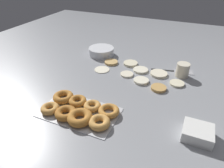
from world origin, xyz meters
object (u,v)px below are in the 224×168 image
object	(u,v)px
pancake_0	(102,69)
pancake_8	(111,62)
pancake_2	(141,70)
pancake_4	(159,88)
batter_bowl	(101,51)
container_stack	(198,133)
donut_tray	(79,110)
paper_cup	(183,70)
spatula	(179,71)
pancake_7	(141,81)
pancake_1	(159,74)
pancake_3	(127,74)
pancake_5	(131,63)
pancake_6	(177,83)

from	to	relation	value
pancake_0	pancake_8	distance (m)	0.12
pancake_0	pancake_2	size ratio (longest dim) A/B	1.04
pancake_0	pancake_4	bearing A→B (deg)	-11.68
batter_bowl	container_stack	size ratio (longest dim) A/B	1.60
pancake_0	donut_tray	distance (m)	0.44
paper_cup	spatula	bearing A→B (deg)	111.07
pancake_8	donut_tray	xyz separation A→B (m)	(0.08, -0.55, 0.01)
pancake_4	pancake_7	distance (m)	0.12
pancake_8	pancake_4	bearing A→B (deg)	-27.58
pancake_1	paper_cup	xyz separation A→B (m)	(0.13, 0.04, 0.04)
pancake_4	spatula	size ratio (longest dim) A/B	0.32
pancake_2	container_stack	bearing A→B (deg)	-50.70
pancake_7	pancake_0	bearing A→B (deg)	171.62
pancake_0	pancake_3	size ratio (longest dim) A/B	1.22
pancake_5	pancake_6	bearing A→B (deg)	-22.19
spatula	pancake_0	bearing A→B (deg)	-171.56
pancake_8	batter_bowl	distance (m)	0.16
pancake_5	spatula	bearing A→B (deg)	4.95
pancake_0	pancake_6	xyz separation A→B (m)	(0.48, 0.01, 0.00)
donut_tray	batter_bowl	world-z (taller)	batter_bowl
pancake_7	spatula	distance (m)	0.29
pancake_0	pancake_1	size ratio (longest dim) A/B	0.93
pancake_2	paper_cup	distance (m)	0.26
batter_bowl	container_stack	world-z (taller)	batter_bowl
pancake_5	donut_tray	xyz separation A→B (m)	(-0.06, -0.58, 0.01)
pancake_6	pancake_0	bearing A→B (deg)	-178.21
donut_tray	paper_cup	world-z (taller)	paper_cup
pancake_3	pancake_6	distance (m)	0.31
pancake_4	pancake_8	distance (m)	0.42
pancake_0	pancake_7	distance (m)	0.28
pancake_2	donut_tray	size ratio (longest dim) A/B	0.26
pancake_2	pancake_7	size ratio (longest dim) A/B	1.07
container_stack	pancake_8	bearing A→B (deg)	140.89
pancake_2	batter_bowl	bearing A→B (deg)	159.66
pancake_3	pancake_4	size ratio (longest dim) A/B	0.95
pancake_0	paper_cup	size ratio (longest dim) A/B	1.15
pancake_0	batter_bowl	bearing A→B (deg)	116.92
paper_cup	pancake_4	bearing A→B (deg)	-115.82
container_stack	pancake_3	bearing A→B (deg)	139.76
pancake_5	pancake_6	world-z (taller)	pancake_5
pancake_1	donut_tray	world-z (taller)	donut_tray
pancake_1	donut_tray	distance (m)	0.58
donut_tray	batter_bowl	xyz separation A→B (m)	(-0.20, 0.65, 0.01)
pancake_4	spatula	xyz separation A→B (m)	(0.08, 0.26, -0.01)
pancake_5	batter_bowl	distance (m)	0.27
pancake_0	pancake_3	bearing A→B (deg)	0.55
pancake_2	pancake_7	xyz separation A→B (m)	(0.04, -0.13, 0.00)
pancake_8	batter_bowl	world-z (taller)	batter_bowl
container_stack	pancake_4	bearing A→B (deg)	127.39
pancake_2	pancake_7	distance (m)	0.14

